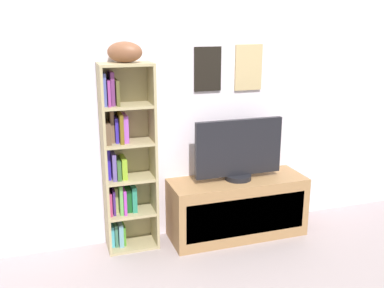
# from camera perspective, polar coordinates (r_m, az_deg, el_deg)

# --- Properties ---
(back_wall) EXTENTS (4.80, 0.08, 2.48)m
(back_wall) POSITION_cam_1_polar(r_m,az_deg,el_deg) (3.54, -2.63, 7.03)
(back_wall) COLOR silver
(back_wall) RESTS_ON ground
(bookshelf) EXTENTS (0.40, 0.25, 1.48)m
(bookshelf) POSITION_cam_1_polar(r_m,az_deg,el_deg) (3.45, -8.85, -2.26)
(bookshelf) COLOR tan
(bookshelf) RESTS_ON ground
(football) EXTENTS (0.30, 0.26, 0.15)m
(football) POSITION_cam_1_polar(r_m,az_deg,el_deg) (3.27, -8.73, 11.71)
(football) COLOR brown
(football) RESTS_ON bookshelf
(tv_stand) EXTENTS (1.14, 0.41, 0.50)m
(tv_stand) POSITION_cam_1_polar(r_m,az_deg,el_deg) (3.77, 5.88, -8.17)
(tv_stand) COLOR #9A7046
(tv_stand) RESTS_ON ground
(television) EXTENTS (0.74, 0.22, 0.51)m
(television) POSITION_cam_1_polar(r_m,az_deg,el_deg) (3.60, 6.10, -0.82)
(television) COLOR black
(television) RESTS_ON tv_stand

